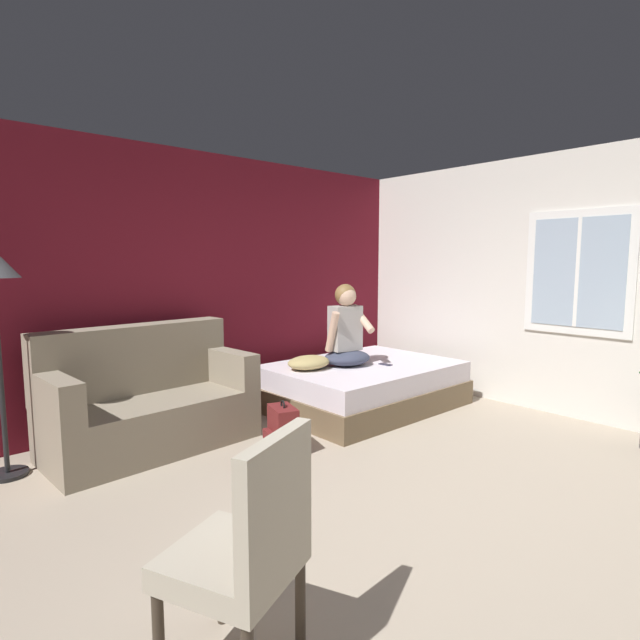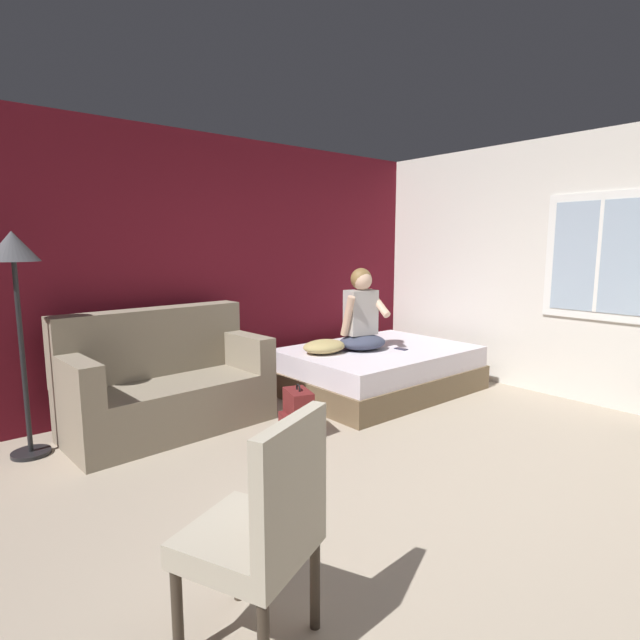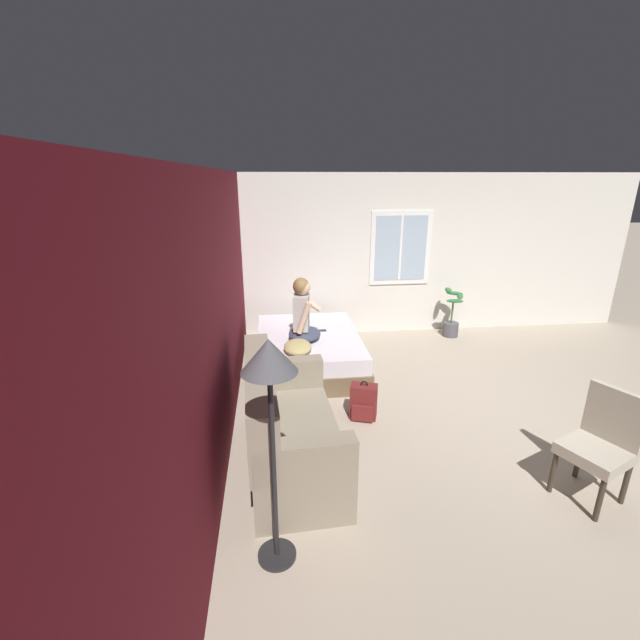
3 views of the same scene
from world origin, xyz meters
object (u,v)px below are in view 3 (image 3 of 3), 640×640
at_px(side_chair, 601,442).
at_px(backpack, 363,402).
at_px(person_seated, 303,315).
at_px(cell_phone, 321,330).
at_px(couch, 286,429).
at_px(potted_plant, 452,319).
at_px(bed, 308,350).
at_px(throw_pillow, 298,347).
at_px(floor_lamp, 270,379).

bearing_deg(side_chair, backpack, 49.42).
distance_m(person_seated, cell_phone, 0.55).
relative_size(couch, potted_plant, 2.05).
distance_m(bed, backpack, 1.59).
relative_size(side_chair, throw_pillow, 2.04).
xyz_separation_m(backpack, throw_pillow, (0.88, 0.69, 0.36)).
height_order(bed, cell_phone, cell_phone).
distance_m(person_seated, backpack, 1.58).
relative_size(backpack, throw_pillow, 0.95).
xyz_separation_m(couch, throw_pillow, (1.63, -0.22, 0.16)).
bearing_deg(cell_phone, floor_lamp, -14.48).
xyz_separation_m(backpack, floor_lamp, (-1.80, 1.02, 1.24)).
bearing_deg(throw_pillow, potted_plant, -60.40).
bearing_deg(couch, floor_lamp, 174.03).
bearing_deg(side_chair, couch, 74.86).
bearing_deg(person_seated, side_chair, -140.56).
xyz_separation_m(bed, couch, (-2.25, 0.41, 0.16)).
height_order(person_seated, backpack, person_seated).
relative_size(cell_phone, potted_plant, 0.17).
bearing_deg(backpack, potted_plant, -40.17).
bearing_deg(cell_phone, side_chair, 30.23).
xyz_separation_m(bed, side_chair, (-2.96, -2.20, 0.30)).
xyz_separation_m(side_chair, throw_pillow, (2.33, 2.39, 0.02)).
relative_size(bed, cell_phone, 14.14).
bearing_deg(potted_plant, cell_phone, 108.83).
relative_size(throw_pillow, potted_plant, 0.56).
bearing_deg(couch, person_seated, -8.97).
height_order(couch, floor_lamp, floor_lamp).
bearing_deg(side_chair, floor_lamp, 97.20).
bearing_deg(backpack, person_seated, 23.82).
height_order(throw_pillow, floor_lamp, floor_lamp).
height_order(side_chair, backpack, side_chair).
bearing_deg(couch, throw_pillow, -7.73).
bearing_deg(potted_plant, throw_pillow, 119.60).
xyz_separation_m(bed, cell_phone, (0.13, -0.21, 0.25)).
relative_size(couch, backpack, 3.81).
bearing_deg(bed, floor_lamp, 171.08).
bearing_deg(side_chair, person_seated, 39.44).
bearing_deg(person_seated, bed, -23.88).
distance_m(couch, backpack, 1.19).
bearing_deg(bed, person_seated, 156.12).
height_order(side_chair, floor_lamp, floor_lamp).
height_order(person_seated, cell_phone, person_seated).
relative_size(couch, cell_phone, 12.11).
relative_size(throw_pillow, cell_phone, 3.33).
relative_size(backpack, potted_plant, 0.54).
relative_size(backpack, floor_lamp, 0.27).
xyz_separation_m(couch, person_seated, (2.07, -0.33, 0.44)).
distance_m(bed, cell_phone, 0.35).
height_order(side_chair, potted_plant, side_chair).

